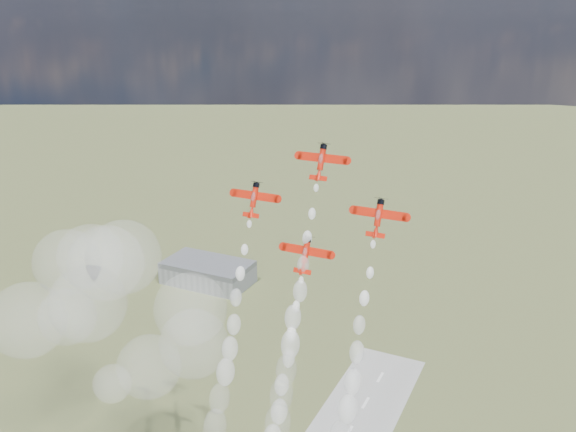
% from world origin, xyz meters
% --- Properties ---
extents(hangar, '(50.00, 28.00, 13.00)m').
position_xyz_m(hangar, '(-120.00, 180.00, 6.50)').
color(hangar, gray).
rests_on(hangar, ground).
extents(plane_lead, '(11.21, 5.27, 7.58)m').
position_xyz_m(plane_lead, '(13.59, 24.12, 121.87)').
color(plane_lead, red).
rests_on(plane_lead, ground).
extents(plane_left, '(11.21, 5.27, 7.58)m').
position_xyz_m(plane_left, '(-0.76, 20.19, 112.63)').
color(plane_left, red).
rests_on(plane_left, ground).
extents(plane_right, '(11.21, 5.27, 7.58)m').
position_xyz_m(plane_right, '(27.93, 20.19, 112.63)').
color(plane_right, red).
rests_on(plane_right, ground).
extents(plane_slot, '(11.21, 5.27, 7.58)m').
position_xyz_m(plane_slot, '(13.59, 16.25, 103.39)').
color(plane_slot, red).
rests_on(plane_slot, ground).
extents(smoke_trail_lead, '(5.59, 23.04, 48.86)m').
position_xyz_m(smoke_trail_lead, '(13.67, 6.23, 80.16)').
color(smoke_trail_lead, white).
rests_on(smoke_trail_lead, plane_lead).
extents(smoke_trail_left, '(5.32, 23.17, 49.34)m').
position_xyz_m(smoke_trail_left, '(-0.47, 2.26, 70.91)').
color(smoke_trail_left, white).
rests_on(smoke_trail_left, plane_left).
extents(drifted_smoke_cloud, '(70.77, 43.71, 50.79)m').
position_xyz_m(drifted_smoke_cloud, '(-51.87, 24.79, 75.37)').
color(drifted_smoke_cloud, white).
rests_on(drifted_smoke_cloud, ground).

